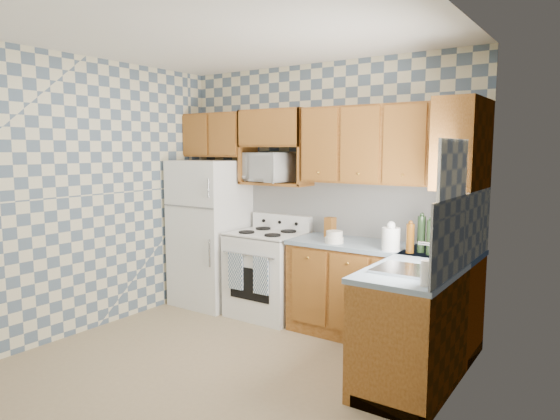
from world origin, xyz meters
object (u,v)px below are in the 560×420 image
object	(u,v)px
refrigerator	(210,233)
stove_body	(268,275)
microwave	(269,167)
electric_kettle	(391,239)

from	to	relation	value
refrigerator	stove_body	xyz separation A→B (m)	(0.80, 0.03, -0.39)
stove_body	microwave	xyz separation A→B (m)	(-0.09, 0.16, 1.16)
electric_kettle	microwave	bearing A→B (deg)	168.09
refrigerator	electric_kettle	bearing A→B (deg)	-3.67
refrigerator	microwave	size ratio (longest dim) A/B	2.89
refrigerator	electric_kettle	xyz separation A→B (m)	(2.27, -0.15, 0.18)
microwave	refrigerator	bearing A→B (deg)	-152.86
refrigerator	stove_body	bearing A→B (deg)	1.78
stove_body	microwave	distance (m)	1.17
stove_body	electric_kettle	size ratio (longest dim) A/B	4.44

